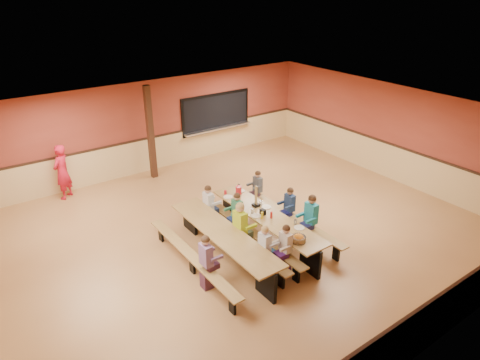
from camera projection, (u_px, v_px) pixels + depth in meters
ground at (236, 233)px, 10.88m from camera, size 12.00×12.00×0.00m
room_envelope at (236, 210)px, 10.59m from camera, size 12.04×10.04×3.02m
kitchen_pass_through at (216, 114)px, 15.27m from camera, size 2.78×0.28×1.38m
structural_post at (150, 133)px, 13.38m from camera, size 0.18×0.18×3.00m
cafeteria_table_main at (266, 223)px, 10.35m from camera, size 1.91×3.70×0.74m
cafeteria_table_second at (223, 240)px, 9.65m from camera, size 1.91×3.70×0.74m
seated_child_white_left at (264, 251)px, 9.17m from camera, size 0.35×0.29×1.18m
seated_adult_yellow at (240, 229)px, 9.80m from camera, size 0.43×0.35×1.33m
seated_child_grey_left at (209, 208)px, 10.85m from camera, size 0.37×0.30×1.21m
seated_child_teal_right at (311, 220)px, 10.24m from camera, size 0.41×0.33×1.29m
seated_child_navy_right at (289, 209)px, 10.82m from camera, size 0.35×0.29×1.17m
seated_child_char_right at (258, 191)px, 11.80m from camera, size 0.34×0.28×1.15m
seated_child_purple_sec at (206, 263)px, 8.73m from camera, size 0.39×0.32×1.24m
seated_child_green_sec at (237, 215)px, 10.53m from camera, size 0.36×0.29×1.19m
seated_child_tan_sec at (285, 250)px, 9.20m from camera, size 0.36×0.29×1.19m
standing_woman at (62, 172)px, 12.33m from camera, size 0.71×0.69×1.65m
punch_pitcher at (239, 190)px, 11.21m from camera, size 0.16×0.16×0.22m
chip_bowl at (299, 238)px, 9.19m from camera, size 0.32×0.32×0.15m
napkin_dispenser at (263, 212)px, 10.25m from camera, size 0.10×0.14×0.13m
condiment_mustard at (262, 215)px, 10.06m from camera, size 0.06×0.06×0.17m
condiment_ketchup at (271, 215)px, 10.08m from camera, size 0.06×0.06×0.17m
table_paddle at (256, 201)px, 10.59m from camera, size 0.16×0.16×0.56m
place_settings at (266, 213)px, 10.23m from camera, size 0.65×3.30×0.11m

